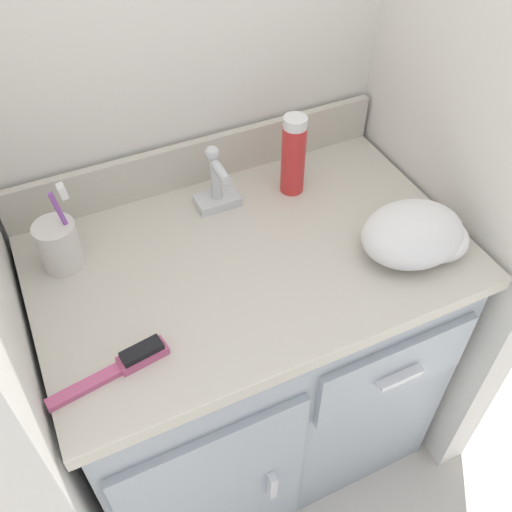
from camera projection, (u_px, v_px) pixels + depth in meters
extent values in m
plane|color=beige|center=(252.00, 434.00, 1.64)|extent=(6.00, 6.00, 0.00)
cube|color=silver|center=(177.00, 8.00, 1.04)|extent=(1.01, 0.08, 2.20)
cube|color=silver|center=(493.00, 28.00, 0.99)|extent=(0.08, 0.61, 2.20)
cube|color=#9EA8B2|center=(251.00, 365.00, 1.38)|extent=(0.80, 0.49, 0.71)
cube|color=#9EA8B2|center=(219.00, 501.00, 1.19)|extent=(0.39, 0.02, 0.57)
cube|color=#9EA8B2|center=(395.00, 371.00, 1.14)|extent=(0.35, 0.02, 0.17)
cube|color=silver|center=(272.00, 485.00, 1.21)|extent=(0.02, 0.02, 0.09)
cube|color=silver|center=(400.00, 378.00, 1.13)|extent=(0.10, 0.02, 0.01)
cube|color=beige|center=(250.00, 260.00, 1.11)|extent=(0.83, 0.53, 0.03)
ellipsoid|color=#B6B2A4|center=(251.00, 290.00, 1.18)|extent=(0.38, 0.27, 0.21)
cylinder|color=silver|center=(251.00, 321.00, 1.25)|extent=(0.03, 0.03, 0.01)
cube|color=beige|center=(200.00, 161.00, 1.23)|extent=(0.83, 0.02, 0.10)
cube|color=silver|center=(217.00, 200.00, 1.20)|extent=(0.09, 0.06, 0.02)
cylinder|color=silver|center=(216.00, 180.00, 1.16)|extent=(0.02, 0.02, 0.08)
cylinder|color=silver|center=(221.00, 172.00, 1.11)|extent=(0.02, 0.06, 0.02)
sphere|color=silver|center=(212.00, 153.00, 1.13)|extent=(0.03, 0.03, 0.03)
cylinder|color=silver|center=(59.00, 245.00, 1.05)|extent=(0.08, 0.08, 0.10)
cylinder|color=purple|center=(67.00, 227.00, 1.03)|extent=(0.03, 0.01, 0.16)
cube|color=white|center=(62.00, 191.00, 0.97)|extent=(0.02, 0.02, 0.03)
cylinder|color=red|center=(293.00, 160.00, 1.19)|extent=(0.05, 0.05, 0.16)
cylinder|color=white|center=(295.00, 122.00, 1.12)|extent=(0.05, 0.05, 0.02)
cube|color=#C1517F|center=(84.00, 387.00, 0.89)|extent=(0.12, 0.04, 0.01)
cube|color=#C1517F|center=(143.00, 356.00, 0.93)|extent=(0.09, 0.05, 0.02)
cube|color=black|center=(142.00, 351.00, 0.92)|extent=(0.07, 0.04, 0.01)
ellipsoid|color=white|center=(412.00, 234.00, 1.08)|extent=(0.20, 0.16, 0.09)
ellipsoid|color=white|center=(437.00, 239.00, 1.09)|extent=(0.12, 0.11, 0.07)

